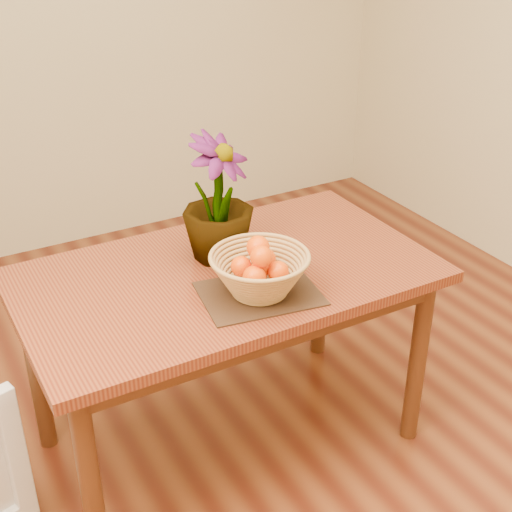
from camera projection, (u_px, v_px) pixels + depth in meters
floor at (269, 489)px, 2.54m from camera, size 4.50×4.50×0.00m
wall_back at (49, 3)px, 3.62m from camera, size 4.00×0.02×2.70m
table at (227, 293)px, 2.45m from camera, size 1.40×0.80×0.75m
placemat at (260, 294)px, 2.28m from camera, size 0.41×0.33×0.01m
wicker_basket at (260, 275)px, 2.24m from camera, size 0.32×0.32×0.13m
orange_pile at (260, 263)px, 2.22m from camera, size 0.16×0.16×0.13m
potted_plant at (218, 199)px, 2.40m from camera, size 0.34×0.34×0.44m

